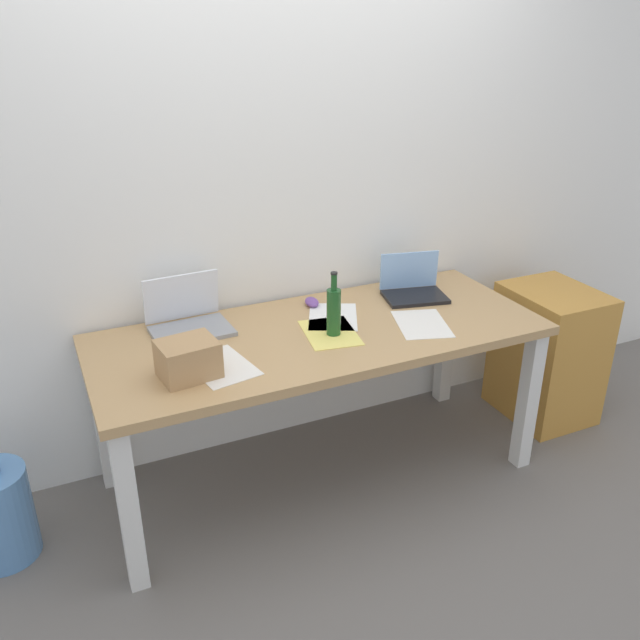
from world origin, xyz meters
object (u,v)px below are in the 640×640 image
at_px(cardboard_box, 188,359).
at_px(filing_cabinet, 547,353).
at_px(laptop_right, 413,288).
at_px(desk, 320,349).
at_px(laptop_left, 188,319).
at_px(beer_bottle, 334,311).
at_px(computer_mouse, 312,302).

relative_size(cardboard_box, filing_cabinet, 0.30).
xyz_separation_m(laptop_right, cardboard_box, (-1.16, -0.32, 0.03)).
bearing_deg(filing_cabinet, desk, 179.75).
bearing_deg(laptop_left, filing_cabinet, -7.84).
distance_m(desk, beer_bottle, 0.21).
relative_size(desk, laptop_right, 5.92).
distance_m(beer_bottle, cardboard_box, 0.64).
distance_m(laptop_left, beer_bottle, 0.62).
relative_size(computer_mouse, filing_cabinet, 0.14).
bearing_deg(cardboard_box, computer_mouse, 31.38).
xyz_separation_m(beer_bottle, cardboard_box, (-0.64, -0.10, -0.04)).
bearing_deg(cardboard_box, beer_bottle, 8.53).
bearing_deg(laptop_right, computer_mouse, 168.66).
xyz_separation_m(laptop_right, computer_mouse, (-0.48, 0.10, -0.02)).
height_order(laptop_right, beer_bottle, beer_bottle).
height_order(desk, cardboard_box, cardboard_box).
xyz_separation_m(laptop_right, filing_cabinet, (0.74, -0.17, -0.43)).
relative_size(desk, filing_cabinet, 2.74).
bearing_deg(cardboard_box, laptop_right, 15.31).
xyz_separation_m(beer_bottle, computer_mouse, (0.04, 0.32, -0.09)).
height_order(laptop_left, filing_cabinet, laptop_left).
bearing_deg(laptop_left, cardboard_box, -104.21).
relative_size(desk, beer_bottle, 6.92).
bearing_deg(desk, laptop_right, 16.52).
distance_m(desk, laptop_right, 0.60).
relative_size(desk, cardboard_box, 9.22).
height_order(desk, beer_bottle, beer_bottle).
distance_m(desk, cardboard_box, 0.64).
bearing_deg(computer_mouse, laptop_left, -169.17).
height_order(laptop_left, computer_mouse, laptop_left).
bearing_deg(laptop_left, beer_bottle, -29.09).
height_order(beer_bottle, cardboard_box, beer_bottle).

